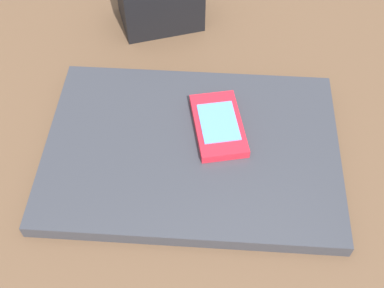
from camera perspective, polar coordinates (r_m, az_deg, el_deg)
The scene contains 3 objects.
desk_surface at distance 60.65cm, azimuth -5.33°, elevation -2.64°, with size 120.00×80.00×3.00cm, color brown.
laptop_closed at distance 58.92cm, azimuth 0.00°, elevation -0.64°, with size 35.01×24.62×1.83cm, color #33353D.
cell_phone_on_laptop at distance 59.39cm, azimuth 3.09°, elevation 2.23°, with size 6.77×10.47×1.27cm.
Camera 1 is at (-3.58, -34.43, 51.30)cm, focal length 45.70 mm.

